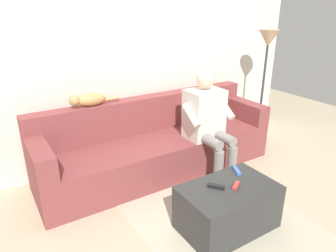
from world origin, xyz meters
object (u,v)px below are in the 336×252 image
at_px(cat_on_backrest, 89,100).
at_px(couch, 157,146).
at_px(remote_red, 236,186).
at_px(coffee_table, 228,207).
at_px(remote_blue, 237,170).
at_px(person_solo_seated, 207,118).
at_px(remote_black, 216,186).
at_px(floor_lamp, 267,51).

bearing_deg(cat_on_backrest, couch, 159.96).
distance_m(cat_on_backrest, remote_red, 1.66).
distance_m(coffee_table, remote_blue, 0.34).
bearing_deg(remote_red, person_solo_seated, -147.12).
bearing_deg(cat_on_backrest, remote_black, 112.08).
xyz_separation_m(cat_on_backrest, floor_lamp, (-2.22, 0.28, 0.36)).
xyz_separation_m(remote_red, remote_black, (0.14, -0.08, 0.00)).
bearing_deg(floor_lamp, couch, -1.72).
xyz_separation_m(couch, coffee_table, (0.00, 1.17, -0.09)).
height_order(coffee_table, remote_red, remote_red).
height_order(coffee_table, cat_on_backrest, cat_on_backrest).
bearing_deg(remote_blue, remote_red, 160.35).
height_order(remote_black, floor_lamp, floor_lamp).
height_order(coffee_table, floor_lamp, floor_lamp).
xyz_separation_m(person_solo_seated, floor_lamp, (-1.14, -0.28, 0.59)).
bearing_deg(remote_red, coffee_table, -63.19).
xyz_separation_m(remote_blue, floor_lamp, (-1.35, -0.97, 0.82)).
height_order(coffee_table, remote_blue, remote_blue).
xyz_separation_m(cat_on_backrest, remote_black, (-0.55, 1.36, -0.47)).
bearing_deg(cat_on_backrest, person_solo_seated, 152.65).
height_order(cat_on_backrest, floor_lamp, floor_lamp).
distance_m(person_solo_seated, cat_on_backrest, 1.25).
relative_size(couch, remote_black, 19.76).
height_order(cat_on_backrest, remote_black, cat_on_backrest).
xyz_separation_m(remote_red, floor_lamp, (-1.53, -1.15, 0.82)).
bearing_deg(couch, remote_red, 92.21).
bearing_deg(remote_black, floor_lamp, 84.69).
xyz_separation_m(person_solo_seated, remote_red, (0.39, 0.87, -0.23)).
xyz_separation_m(couch, floor_lamp, (-1.57, 0.05, 0.94)).
xyz_separation_m(remote_blue, remote_black, (0.32, 0.10, 0.00)).
xyz_separation_m(couch, person_solo_seated, (-0.44, 0.33, 0.35)).
distance_m(person_solo_seated, remote_blue, 0.76).
relative_size(remote_red, remote_black, 0.85).
relative_size(couch, person_solo_seated, 2.30).
bearing_deg(coffee_table, cat_on_backrest, -65.28).
bearing_deg(floor_lamp, coffee_table, 35.57).
height_order(couch, coffee_table, couch).
relative_size(remote_blue, floor_lamp, 0.10).
height_order(remote_blue, remote_black, remote_black).
distance_m(remote_blue, remote_black, 0.34).
bearing_deg(floor_lamp, remote_black, 32.80).
relative_size(couch, remote_blue, 18.09).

